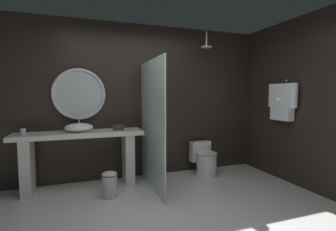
{
  "coord_description": "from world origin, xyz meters",
  "views": [
    {
      "loc": [
        -0.85,
        -2.32,
        1.42
      ],
      "look_at": [
        0.23,
        0.74,
        1.14
      ],
      "focal_mm": 26.5,
      "sensor_mm": 36.0,
      "label": 1
    }
  ],
  "objects_px": {
    "tumbler_cup": "(23,132)",
    "rain_shower_head": "(206,46)",
    "vessel_sink": "(79,127)",
    "hanging_bathrobe": "(282,100)",
    "tissue_box": "(118,127)",
    "waste_bin": "(109,184)",
    "round_wall_mirror": "(79,94)",
    "toilet": "(205,160)"
  },
  "relations": [
    {
      "from": "tissue_box",
      "to": "hanging_bathrobe",
      "type": "distance_m",
      "value": 2.66
    },
    {
      "from": "toilet",
      "to": "waste_bin",
      "type": "height_order",
      "value": "toilet"
    },
    {
      "from": "tumbler_cup",
      "to": "round_wall_mirror",
      "type": "xyz_separation_m",
      "value": [
        0.75,
        0.27,
        0.52
      ]
    },
    {
      "from": "vessel_sink",
      "to": "round_wall_mirror",
      "type": "xyz_separation_m",
      "value": [
        0.01,
        0.22,
        0.5
      ]
    },
    {
      "from": "tumbler_cup",
      "to": "hanging_bathrobe",
      "type": "distance_m",
      "value": 3.92
    },
    {
      "from": "rain_shower_head",
      "to": "waste_bin",
      "type": "distance_m",
      "value": 2.73
    },
    {
      "from": "tumbler_cup",
      "to": "toilet",
      "type": "relative_size",
      "value": 0.16
    },
    {
      "from": "waste_bin",
      "to": "tissue_box",
      "type": "bearing_deg",
      "value": 67.54
    },
    {
      "from": "rain_shower_head",
      "to": "hanging_bathrobe",
      "type": "xyz_separation_m",
      "value": [
        1.0,
        -0.71,
        -0.93
      ]
    },
    {
      "from": "tissue_box",
      "to": "vessel_sink",
      "type": "bearing_deg",
      "value": 177.39
    },
    {
      "from": "toilet",
      "to": "rain_shower_head",
      "type": "bearing_deg",
      "value": 32.53
    },
    {
      "from": "waste_bin",
      "to": "rain_shower_head",
      "type": "bearing_deg",
      "value": 14.76
    },
    {
      "from": "round_wall_mirror",
      "to": "tumbler_cup",
      "type": "bearing_deg",
      "value": -160.37
    },
    {
      "from": "rain_shower_head",
      "to": "tissue_box",
      "type": "bearing_deg",
      "value": 178.94
    },
    {
      "from": "vessel_sink",
      "to": "round_wall_mirror",
      "type": "distance_m",
      "value": 0.54
    },
    {
      "from": "tumbler_cup",
      "to": "hanging_bathrobe",
      "type": "xyz_separation_m",
      "value": [
        3.83,
        -0.72,
        0.42
      ]
    },
    {
      "from": "toilet",
      "to": "vessel_sink",
      "type": "bearing_deg",
      "value": 178.28
    },
    {
      "from": "round_wall_mirror",
      "to": "toilet",
      "type": "xyz_separation_m",
      "value": [
        2.07,
        -0.28,
        -1.17
      ]
    },
    {
      "from": "round_wall_mirror",
      "to": "hanging_bathrobe",
      "type": "height_order",
      "value": "round_wall_mirror"
    },
    {
      "from": "tissue_box",
      "to": "toilet",
      "type": "xyz_separation_m",
      "value": [
        1.5,
        -0.04,
        -0.64
      ]
    },
    {
      "from": "vessel_sink",
      "to": "hanging_bathrobe",
      "type": "bearing_deg",
      "value": -13.84
    },
    {
      "from": "round_wall_mirror",
      "to": "rain_shower_head",
      "type": "distance_m",
      "value": 2.26
    },
    {
      "from": "hanging_bathrobe",
      "to": "toilet",
      "type": "xyz_separation_m",
      "value": [
        -1.02,
        0.7,
        -1.07
      ]
    },
    {
      "from": "toilet",
      "to": "waste_bin",
      "type": "distance_m",
      "value": 1.76
    },
    {
      "from": "rain_shower_head",
      "to": "toilet",
      "type": "relative_size",
      "value": 0.5
    },
    {
      "from": "rain_shower_head",
      "to": "hanging_bathrobe",
      "type": "bearing_deg",
      "value": -35.24
    },
    {
      "from": "vessel_sink",
      "to": "tissue_box",
      "type": "distance_m",
      "value": 0.58
    },
    {
      "from": "waste_bin",
      "to": "tumbler_cup",
      "type": "bearing_deg",
      "value": 157.44
    },
    {
      "from": "waste_bin",
      "to": "round_wall_mirror",
      "type": "bearing_deg",
      "value": 116.63
    },
    {
      "from": "tissue_box",
      "to": "rain_shower_head",
      "type": "height_order",
      "value": "rain_shower_head"
    },
    {
      "from": "round_wall_mirror",
      "to": "toilet",
      "type": "height_order",
      "value": "round_wall_mirror"
    },
    {
      "from": "vessel_sink",
      "to": "waste_bin",
      "type": "bearing_deg",
      "value": -53.23
    },
    {
      "from": "round_wall_mirror",
      "to": "toilet",
      "type": "relative_size",
      "value": 1.43
    },
    {
      "from": "tumbler_cup",
      "to": "rain_shower_head",
      "type": "relative_size",
      "value": 0.31
    },
    {
      "from": "hanging_bathrobe",
      "to": "tumbler_cup",
      "type": "bearing_deg",
      "value": 169.38
    },
    {
      "from": "round_wall_mirror",
      "to": "toilet",
      "type": "distance_m",
      "value": 2.39
    },
    {
      "from": "tissue_box",
      "to": "waste_bin",
      "type": "xyz_separation_m",
      "value": [
        -0.2,
        -0.48,
        -0.72
      ]
    },
    {
      "from": "vessel_sink",
      "to": "rain_shower_head",
      "type": "bearing_deg",
      "value": -1.49
    },
    {
      "from": "tumbler_cup",
      "to": "rain_shower_head",
      "type": "xyz_separation_m",
      "value": [
        2.83,
        -0.01,
        1.35
      ]
    },
    {
      "from": "tumbler_cup",
      "to": "round_wall_mirror",
      "type": "distance_m",
      "value": 0.95
    },
    {
      "from": "toilet",
      "to": "tissue_box",
      "type": "bearing_deg",
      "value": 178.63
    },
    {
      "from": "tissue_box",
      "to": "rain_shower_head",
      "type": "xyz_separation_m",
      "value": [
        1.52,
        -0.03,
        1.35
      ]
    }
  ]
}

